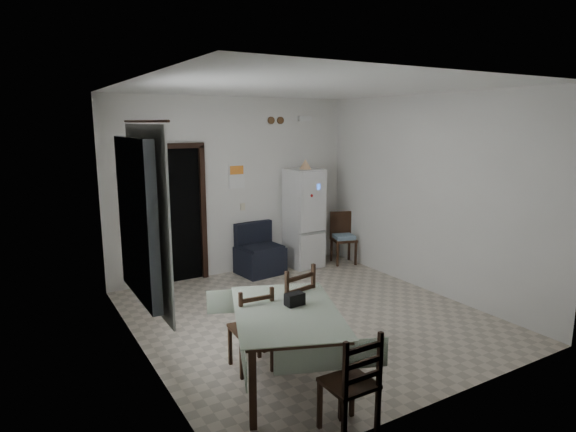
% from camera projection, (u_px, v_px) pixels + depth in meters
% --- Properties ---
extents(ground, '(4.50, 4.50, 0.00)m').
position_uv_depth(ground, '(307.00, 316.00, 6.29)').
color(ground, '#B3A793').
rests_on(ground, ground).
extents(ceiling, '(4.20, 4.50, 0.02)m').
position_uv_depth(ceiling, '(309.00, 87.00, 5.73)').
color(ceiling, white).
rests_on(ceiling, ground).
extents(wall_back, '(4.20, 0.02, 2.90)m').
position_uv_depth(wall_back, '(234.00, 187.00, 7.91)').
color(wall_back, silver).
rests_on(wall_back, ground).
extents(wall_front, '(4.20, 0.02, 2.90)m').
position_uv_depth(wall_front, '(452.00, 246.00, 4.11)').
color(wall_front, silver).
rests_on(wall_front, ground).
extents(wall_left, '(0.02, 4.50, 2.90)m').
position_uv_depth(wall_left, '(138.00, 225.00, 4.96)').
color(wall_left, silver).
rests_on(wall_left, ground).
extents(wall_right, '(0.02, 4.50, 2.90)m').
position_uv_depth(wall_right, '(428.00, 194.00, 7.06)').
color(wall_right, silver).
rests_on(wall_right, ground).
extents(doorway, '(1.06, 0.52, 2.22)m').
position_uv_depth(doorway, '(168.00, 214.00, 7.63)').
color(doorway, black).
rests_on(doorway, ground).
extents(window_recess, '(0.10, 1.20, 1.60)m').
position_uv_depth(window_recess, '(137.00, 219.00, 4.74)').
color(window_recess, silver).
rests_on(window_recess, ground).
extents(curtain, '(0.02, 1.45, 1.85)m').
position_uv_depth(curtain, '(148.00, 218.00, 4.80)').
color(curtain, silver).
rests_on(curtain, ground).
extents(curtain_rod, '(0.02, 1.60, 0.02)m').
position_uv_depth(curtain_rod, '(144.00, 121.00, 4.62)').
color(curtain_rod, black).
rests_on(curtain_rod, ground).
extents(calendar, '(0.28, 0.02, 0.40)m').
position_uv_depth(calendar, '(237.00, 176.00, 7.89)').
color(calendar, white).
rests_on(calendar, ground).
extents(calendar_image, '(0.24, 0.01, 0.14)m').
position_uv_depth(calendar_image, '(237.00, 170.00, 7.86)').
color(calendar_image, orange).
rests_on(calendar_image, ground).
extents(light_switch, '(0.08, 0.02, 0.12)m').
position_uv_depth(light_switch, '(243.00, 207.00, 8.04)').
color(light_switch, beige).
rests_on(light_switch, ground).
extents(vent_left, '(0.12, 0.03, 0.12)m').
position_uv_depth(vent_left, '(271.00, 120.00, 8.04)').
color(vent_left, brown).
rests_on(vent_left, ground).
extents(vent_right, '(0.12, 0.03, 0.12)m').
position_uv_depth(vent_right, '(280.00, 120.00, 8.13)').
color(vent_right, brown).
rests_on(vent_right, ground).
extents(emergency_light, '(0.25, 0.07, 0.09)m').
position_uv_depth(emergency_light, '(305.00, 119.00, 8.34)').
color(emergency_light, white).
rests_on(emergency_light, ground).
extents(fridge, '(0.58, 0.58, 1.71)m').
position_uv_depth(fridge, '(304.00, 218.00, 8.34)').
color(fridge, silver).
rests_on(fridge, ground).
extents(tan_cone, '(0.21, 0.21, 0.17)m').
position_uv_depth(tan_cone, '(305.00, 164.00, 8.12)').
color(tan_cone, tan).
rests_on(tan_cone, fridge).
extents(navy_seat, '(0.76, 0.74, 0.83)m').
position_uv_depth(navy_seat, '(260.00, 249.00, 7.99)').
color(navy_seat, black).
rests_on(navy_seat, ground).
extents(corner_chair, '(0.49, 0.49, 0.91)m').
position_uv_depth(corner_chair, '(344.00, 238.00, 8.57)').
color(corner_chair, black).
rests_on(corner_chair, ground).
extents(dining_table, '(1.42, 1.71, 0.76)m').
position_uv_depth(dining_table, '(286.00, 348.00, 4.58)').
color(dining_table, '#9FAE95').
rests_on(dining_table, ground).
extents(black_bag, '(0.19, 0.12, 0.12)m').
position_uv_depth(black_bag, '(295.00, 299.00, 4.62)').
color(black_bag, black).
rests_on(black_bag, dining_table).
extents(dining_chair_far_left, '(0.41, 0.41, 0.90)m').
position_uv_depth(dining_chair_far_left, '(251.00, 327.00, 4.88)').
color(dining_chair_far_left, black).
rests_on(dining_chair_far_left, ground).
extents(dining_chair_far_right, '(0.51, 0.51, 1.02)m').
position_uv_depth(dining_chair_far_right, '(288.00, 309.00, 5.18)').
color(dining_chair_far_right, black).
rests_on(dining_chair_far_right, ground).
extents(dining_chair_near_head, '(0.39, 0.39, 0.91)m').
position_uv_depth(dining_chair_near_head, '(349.00, 382.00, 3.84)').
color(dining_chair_near_head, black).
rests_on(dining_chair_near_head, ground).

